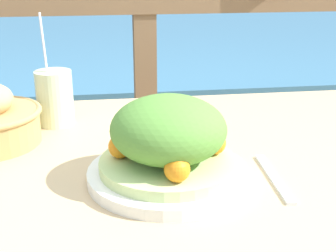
% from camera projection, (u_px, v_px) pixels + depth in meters
% --- Properties ---
extents(patio_table, '(1.19, 0.92, 0.74)m').
position_uv_depth(patio_table, '(185.00, 217.00, 0.85)').
color(patio_table, tan).
rests_on(patio_table, ground_plane).
extents(railing_fence, '(2.80, 0.08, 1.02)m').
position_uv_depth(railing_fence, '(145.00, 64.00, 1.51)').
color(railing_fence, brown).
rests_on(railing_fence, ground_plane).
extents(sea_backdrop, '(12.00, 4.00, 0.53)m').
position_uv_depth(sea_backdrop, '(119.00, 58.00, 4.01)').
color(sea_backdrop, teal).
rests_on(sea_backdrop, ground_plane).
extents(salad_plate, '(0.27, 0.27, 0.15)m').
position_uv_depth(salad_plate, '(168.00, 145.00, 0.77)').
color(salad_plate, white).
rests_on(salad_plate, patio_table).
extents(drink_glass, '(0.08, 0.08, 0.24)m').
position_uv_depth(drink_glass, '(55.00, 98.00, 1.03)').
color(drink_glass, beige).
rests_on(drink_glass, patio_table).
extents(fork, '(0.02, 0.18, 0.00)m').
position_uv_depth(fork, '(274.00, 178.00, 0.80)').
color(fork, silver).
rests_on(fork, patio_table).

